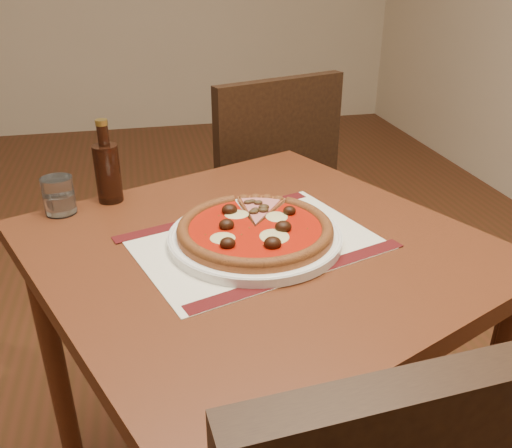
% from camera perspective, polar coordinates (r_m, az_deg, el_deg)
% --- Properties ---
extents(table, '(1.05, 1.05, 0.75)m').
position_cam_1_polar(table, '(1.11, 0.22, -6.51)').
color(table, '#622B17').
rests_on(table, ground).
extents(chair_far, '(0.56, 0.56, 0.93)m').
position_cam_1_polar(chair_far, '(1.85, 0.47, 3.43)').
color(chair_far, black).
rests_on(chair_far, ground).
extents(placemat, '(0.53, 0.45, 0.00)m').
position_cam_1_polar(placemat, '(1.06, -0.10, -1.91)').
color(placemat, white).
rests_on(placemat, table).
extents(plate, '(0.34, 0.34, 0.02)m').
position_cam_1_polar(plate, '(1.06, -0.10, -1.43)').
color(plate, white).
rests_on(plate, placemat).
extents(pizza, '(0.30, 0.30, 0.04)m').
position_cam_1_polar(pizza, '(1.05, -0.10, -0.48)').
color(pizza, '#964F24').
rests_on(pizza, plate).
extents(ham_slice, '(0.10, 0.15, 0.02)m').
position_cam_1_polar(ham_slice, '(1.13, 1.13, 1.53)').
color(ham_slice, '#964F24').
rests_on(ham_slice, plate).
extents(water_glass, '(0.08, 0.08, 0.08)m').
position_cam_1_polar(water_glass, '(1.24, -20.05, 2.82)').
color(water_glass, white).
rests_on(water_glass, table).
extents(bottle, '(0.06, 0.06, 0.19)m').
position_cam_1_polar(bottle, '(1.26, -15.36, 5.49)').
color(bottle, '#32160C').
rests_on(bottle, table).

